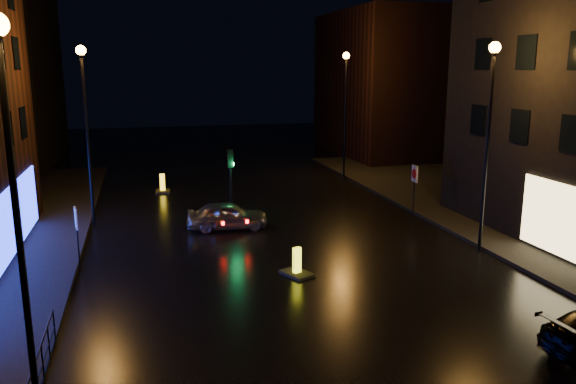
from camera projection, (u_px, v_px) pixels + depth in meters
name	position (u px, v px, depth m)	size (l,w,h in m)	color
ground	(356.00, 342.00, 15.49)	(120.00, 120.00, 0.00)	black
pavement_right	(570.00, 226.00, 26.52)	(12.00, 44.00, 0.15)	black
building_far_right	(383.00, 84.00, 48.13)	(8.00, 14.00, 12.00)	black
street_lamp_lnear	(12.00, 169.00, 10.45)	(0.44, 0.44, 8.37)	black
street_lamp_lfar	(85.00, 109.00, 25.55)	(0.44, 0.44, 8.37)	black
street_lamp_rnear	(490.00, 116.00, 21.89)	(0.44, 0.44, 8.37)	black
street_lamp_rfar	(345.00, 96.00, 36.99)	(0.44, 0.44, 8.37)	black
traffic_signal	(231.00, 207.00, 28.30)	(1.40, 2.40, 3.45)	black
guard_railing	(35.00, 376.00, 12.39)	(0.05, 6.04, 1.00)	black
silver_hatchback	(227.00, 215.00, 26.22)	(1.51, 3.74, 1.28)	#ABAFB3
bollard_near	(297.00, 269.00, 20.44)	(1.20, 1.40, 1.04)	black
bollard_far	(163.00, 188.00, 34.03)	(0.96, 1.35, 1.12)	black
road_sign_left	(76.00, 224.00, 20.63)	(0.16, 0.58, 2.39)	black
road_sign_right	(415.00, 178.00, 28.43)	(0.10, 0.62, 2.57)	black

